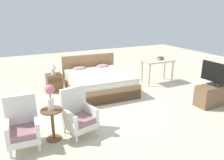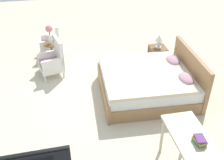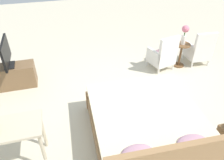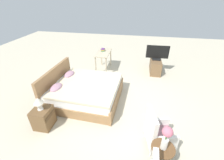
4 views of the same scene
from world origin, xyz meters
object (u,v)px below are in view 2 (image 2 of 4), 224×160
Objects in this scene: armchair_by_window_right at (53,61)px; table_lamp at (159,39)px; side_table at (52,51)px; book_stack at (200,140)px; flower_vase at (49,32)px; nightstand at (157,56)px; bed at (149,83)px; armchair_by_window_left at (53,43)px; vanity_desk at (190,142)px.

armchair_by_window_right reaches higher than table_lamp.
book_stack reaches higher than side_table.
book_stack is (4.01, 1.99, -0.09)m from flower_vase.
flower_vase is at bearing -102.33° from nightstand.
bed is 2.24× the size of armchair_by_window_left.
flower_vase reaches higher than vanity_desk.
flower_vase reaches higher than armchair_by_window_left.
armchair_by_window_left is 1.49× the size of side_table.
armchair_by_window_left is at bearing -112.57° from table_lamp.
book_stack is at bearing 26.42° from side_table.
bed reaches higher than vanity_desk.
armchair_by_window_left is 2.87m from nightstand.
vanity_desk is (3.87, 1.94, -0.26)m from flower_vase.
side_table is (-1.77, -2.05, 0.09)m from bed.
armchair_by_window_left is 4.96m from book_stack.
armchair_by_window_right is 0.74m from flower_vase.
side_table is 2.75m from table_lamp.
armchair_by_window_left reaches higher than vanity_desk.
flower_vase reaches higher than bed.
bed is 1.98× the size of vanity_desk.
armchair_by_window_left reaches higher than table_lamp.
armchair_by_window_left reaches higher than side_table.
nightstand is at bearing 77.67° from flower_vase.
book_stack is (3.43, -0.68, 0.08)m from table_lamp.
bed reaches higher than side_table.
side_table is 4.34m from vanity_desk.
bed is at bearing -27.66° from table_lamp.
book_stack is at bearing 23.54° from armchair_by_window_left.
bed is 2.39m from armchair_by_window_right.
vanity_desk is at bearing -12.45° from nightstand.
flower_vase is at bearing -102.33° from table_lamp.
bed is 3.06m from armchair_by_window_left.
nightstand is (1.10, 2.65, -0.11)m from armchair_by_window_left.
armchair_by_window_right reaches higher than nightstand.
bed is 2.30m from book_stack.
nightstand is at bearing -90.00° from table_lamp.
flower_vase is (-0.51, -0.02, 0.54)m from armchair_by_window_right.
armchair_by_window_right is 1.93× the size of flower_vase.
bed is 1.41m from table_lamp.
armchair_by_window_right is 0.88× the size of vanity_desk.
book_stack reaches higher than nightstand.
nightstand is 0.48m from table_lamp.
side_table is 2.73m from nightstand.
armchair_by_window_left is 0.52m from side_table.
armchair_by_window_left reaches higher than nightstand.
side_table is (-0.51, -0.02, 0.01)m from armchair_by_window_right.
bed reaches higher than table_lamp.
flower_vase is (-1.77, -2.05, 0.61)m from bed.
flower_vase reaches higher than nightstand.
book_stack is at bearing -11.15° from table_lamp.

